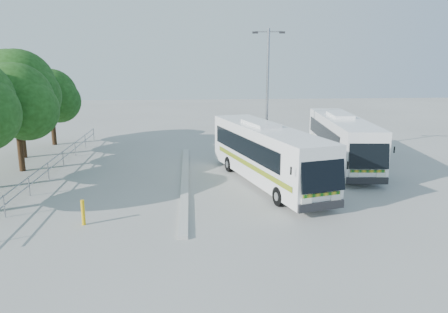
{
  "coord_description": "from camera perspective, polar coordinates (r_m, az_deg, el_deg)",
  "views": [
    {
      "loc": [
        -1.93,
        -21.51,
        6.78
      ],
      "look_at": [
        -0.18,
        1.13,
        1.59
      ],
      "focal_mm": 35.0,
      "sensor_mm": 36.0,
      "label": 1
    }
  ],
  "objects": [
    {
      "name": "tree_far_d",
      "position": [
        32.43,
        -25.23,
        8.2
      ],
      "size": [
        5.62,
        5.3,
        7.33
      ],
      "color": "#382314",
      "rests_on": "ground"
    },
    {
      "name": "railing",
      "position": [
        27.43,
        -21.41,
        -0.75
      ],
      "size": [
        0.06,
        22.0,
        1.0
      ],
      "color": "gray",
      "rests_on": "ground"
    },
    {
      "name": "kerb_divider",
      "position": [
        24.45,
        -5.13,
        -3.09
      ],
      "size": [
        0.4,
        16.0,
        0.15
      ],
      "primitive_type": "cube",
      "color": "#B2B2AD",
      "rests_on": "ground"
    },
    {
      "name": "coach_adjacent",
      "position": [
        28.69,
        15.2,
        2.14
      ],
      "size": [
        3.16,
        11.05,
        3.03
      ],
      "rotation": [
        0.0,
        0.0,
        -0.09
      ],
      "color": "white",
      "rests_on": "ground"
    },
    {
      "name": "lamppost",
      "position": [
        29.16,
        5.69,
        8.79
      ],
      "size": [
        2.1,
        0.47,
        8.57
      ],
      "rotation": [
        0.0,
        0.0,
        -0.14
      ],
      "color": "gray",
      "rests_on": "ground"
    },
    {
      "name": "coach_main",
      "position": [
        23.68,
        5.68,
        0.43
      ],
      "size": [
        5.09,
        11.36,
        3.1
      ],
      "rotation": [
        0.0,
        0.0,
        0.27
      ],
      "color": "white",
      "rests_on": "ground"
    },
    {
      "name": "bollard",
      "position": [
        18.99,
        -17.93,
        -6.97
      ],
      "size": [
        0.18,
        0.18,
        1.07
      ],
      "primitive_type": "cylinder",
      "rotation": [
        0.0,
        0.0,
        -0.21
      ],
      "color": "#E9B30D",
      "rests_on": "ground"
    },
    {
      "name": "tree_far_e",
      "position": [
        36.53,
        -21.62,
        7.44
      ],
      "size": [
        4.54,
        4.28,
        5.92
      ],
      "color": "#382314",
      "rests_on": "ground"
    },
    {
      "name": "tree_far_c",
      "position": [
        28.6,
        -25.45,
        6.58
      ],
      "size": [
        4.97,
        4.69,
        6.49
      ],
      "color": "#382314",
      "rests_on": "ground"
    },
    {
      "name": "ground",
      "position": [
        22.63,
        0.68,
        -4.55
      ],
      "size": [
        100.0,
        100.0,
        0.0
      ],
      "primitive_type": "plane",
      "color": "#A1A19C",
      "rests_on": "ground"
    }
  ]
}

